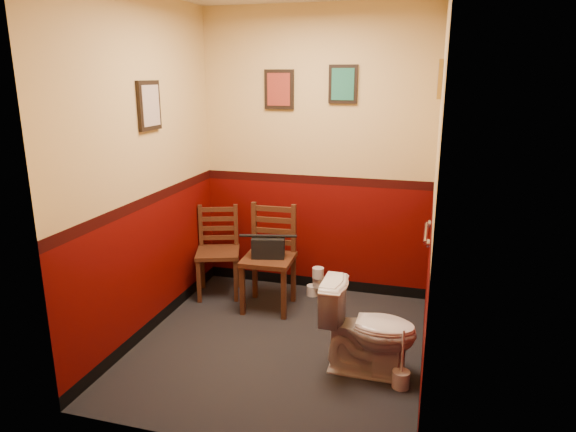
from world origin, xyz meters
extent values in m
cube|color=black|center=(0.00, 0.00, 0.00)|extent=(2.20, 2.40, 0.00)
cube|color=#500604|center=(0.00, 1.20, 1.35)|extent=(2.20, 0.00, 2.70)
cube|color=#500604|center=(0.00, -1.20, 1.35)|extent=(2.20, 0.00, 2.70)
cube|color=#500604|center=(-1.10, 0.00, 1.35)|extent=(0.00, 2.40, 2.70)
cube|color=#500604|center=(1.10, 0.00, 1.35)|extent=(0.00, 2.40, 2.70)
cylinder|color=silver|center=(1.07, 0.25, 0.95)|extent=(0.03, 0.50, 0.03)
cylinder|color=silver|center=(1.09, 0.00, 0.95)|extent=(0.02, 0.06, 0.06)
cylinder|color=silver|center=(1.09, 0.50, 0.95)|extent=(0.02, 0.06, 0.06)
cube|color=black|center=(-0.35, 1.18, 1.95)|extent=(0.28, 0.03, 0.36)
cube|color=maroon|center=(-0.35, 1.17, 1.95)|extent=(0.22, 0.01, 0.30)
cube|color=black|center=(0.25, 1.18, 2.00)|extent=(0.26, 0.03, 0.34)
cube|color=#226D57|center=(0.25, 1.17, 2.00)|extent=(0.20, 0.01, 0.28)
cube|color=black|center=(-1.08, 0.10, 1.85)|extent=(0.03, 0.30, 0.38)
cube|color=#BDA695|center=(-1.07, 0.10, 1.85)|extent=(0.01, 0.24, 0.31)
cube|color=olive|center=(1.08, 0.60, 2.05)|extent=(0.03, 0.34, 0.28)
cube|color=#BDA695|center=(1.07, 0.60, 2.05)|extent=(0.01, 0.28, 0.22)
imported|color=white|center=(0.72, -0.19, 0.33)|extent=(0.69, 0.39, 0.67)
cylinder|color=silver|center=(0.97, -0.33, 0.06)|extent=(0.12, 0.12, 0.12)
cylinder|color=silver|center=(0.97, -0.33, 0.26)|extent=(0.02, 0.02, 0.34)
cube|color=#4D2817|center=(-0.85, 0.77, 0.43)|extent=(0.51, 0.51, 0.04)
cube|color=#4D2817|center=(-0.96, 0.55, 0.22)|extent=(0.05, 0.05, 0.43)
cube|color=#4D2817|center=(-1.07, 0.88, 0.22)|extent=(0.05, 0.05, 0.43)
cube|color=#4D2817|center=(-0.63, 0.67, 0.22)|extent=(0.05, 0.05, 0.43)
cube|color=#4D2817|center=(-0.74, 0.99, 0.22)|extent=(0.05, 0.05, 0.43)
cube|color=#4D2817|center=(-1.07, 0.89, 0.65)|extent=(0.05, 0.04, 0.43)
cube|color=#4D2817|center=(-0.75, 1.00, 0.65)|extent=(0.05, 0.04, 0.43)
cube|color=#4D2817|center=(-0.91, 0.94, 0.53)|extent=(0.32, 0.13, 0.04)
cube|color=#4D2817|center=(-0.91, 0.94, 0.62)|extent=(0.32, 0.13, 0.04)
cube|color=#4D2817|center=(-0.91, 0.94, 0.72)|extent=(0.32, 0.13, 0.04)
cube|color=#4D2817|center=(-0.91, 0.94, 0.81)|extent=(0.32, 0.13, 0.04)
cube|color=#4D2817|center=(-0.29, 0.62, 0.47)|extent=(0.46, 0.46, 0.04)
cube|color=#4D2817|center=(-0.47, 0.42, 0.24)|extent=(0.04, 0.04, 0.47)
cube|color=#4D2817|center=(-0.49, 0.80, 0.24)|extent=(0.04, 0.04, 0.47)
cube|color=#4D2817|center=(-0.09, 0.44, 0.24)|extent=(0.04, 0.04, 0.47)
cube|color=#4D2817|center=(-0.11, 0.82, 0.24)|extent=(0.04, 0.04, 0.47)
cube|color=#4D2817|center=(-0.49, 0.81, 0.71)|extent=(0.04, 0.04, 0.47)
cube|color=#4D2817|center=(-0.11, 0.82, 0.71)|extent=(0.04, 0.04, 0.47)
cube|color=#4D2817|center=(-0.30, 0.82, 0.58)|extent=(0.36, 0.04, 0.05)
cube|color=#4D2817|center=(-0.30, 0.82, 0.68)|extent=(0.36, 0.04, 0.05)
cube|color=#4D2817|center=(-0.30, 0.82, 0.79)|extent=(0.36, 0.04, 0.05)
cube|color=#4D2817|center=(-0.30, 0.82, 0.89)|extent=(0.36, 0.04, 0.05)
cube|color=black|center=(-0.29, 0.62, 0.59)|extent=(0.32, 0.21, 0.18)
cylinder|color=black|center=(-0.29, 0.62, 0.70)|extent=(0.25, 0.08, 0.03)
cylinder|color=silver|center=(0.03, 1.00, 0.05)|extent=(0.11, 0.11, 0.10)
cylinder|color=silver|center=(0.16, 1.00, 0.05)|extent=(0.11, 0.11, 0.10)
cylinder|color=silver|center=(0.10, 0.99, 0.15)|extent=(0.11, 0.11, 0.10)
cylinder|color=silver|center=(0.10, 0.97, 0.25)|extent=(0.11, 0.11, 0.10)
camera|label=1|loc=(1.07, -3.52, 2.08)|focal=32.00mm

